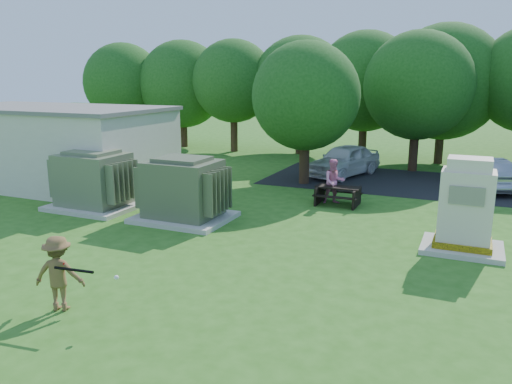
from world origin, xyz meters
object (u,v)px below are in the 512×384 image
at_px(picnic_table, 338,193).
at_px(car_white, 344,160).
at_px(person_at_picnic, 334,182).
at_px(generator_cabinet, 465,211).
at_px(batter, 59,273).
at_px(car_silver_a, 483,173).
at_px(transformer_right, 183,191).
at_px(transformer_left, 94,181).

bearing_deg(picnic_table, car_white, 101.77).
height_order(picnic_table, person_at_picnic, person_at_picnic).
relative_size(picnic_table, person_at_picnic, 0.97).
xyz_separation_m(generator_cabinet, person_at_picnic, (-4.53, 3.57, -0.28)).
distance_m(picnic_table, person_at_picnic, 0.46).
xyz_separation_m(picnic_table, batter, (-2.96, -10.48, 0.35)).
distance_m(batter, car_silver_a, 17.45).
relative_size(person_at_picnic, car_silver_a, 0.41).
bearing_deg(car_white, picnic_table, -59.35).
relative_size(transformer_right, generator_cabinet, 1.18).
xyz_separation_m(generator_cabinet, batter, (-7.30, -7.03, -0.34)).
distance_m(transformer_right, car_silver_a, 12.74).
height_order(person_at_picnic, car_white, person_at_picnic).
bearing_deg(batter, car_silver_a, -137.00).
bearing_deg(picnic_table, generator_cabinet, -38.47).
bearing_deg(car_silver_a, transformer_left, 13.91).
distance_m(transformer_left, transformer_right, 3.70).
distance_m(generator_cabinet, car_white, 10.50).
bearing_deg(transformer_right, batter, -79.93).
distance_m(generator_cabinet, person_at_picnic, 5.78).
relative_size(transformer_right, person_at_picnic, 1.81).
bearing_deg(car_white, transformer_right, -88.66).
height_order(batter, car_silver_a, batter).
bearing_deg(transformer_right, car_white, 72.46).
bearing_deg(transformer_left, car_white, 54.67).
bearing_deg(car_white, generator_cabinet, -39.61).
bearing_deg(transformer_right, generator_cabinet, 3.24).
height_order(transformer_left, car_white, transformer_left).
xyz_separation_m(batter, car_white, (1.81, 15.98, -0.04)).
bearing_deg(transformer_left, car_silver_a, 35.56).
xyz_separation_m(transformer_left, batter, (4.86, -6.56, -0.20)).
xyz_separation_m(picnic_table, person_at_picnic, (-0.19, 0.12, 0.40)).
distance_m(transformer_left, car_silver_a, 15.57).
bearing_deg(transformer_right, car_silver_a, 45.28).
xyz_separation_m(generator_cabinet, car_white, (-5.48, 8.95, -0.37)).
bearing_deg(transformer_right, picnic_table, 43.58).
height_order(car_white, car_silver_a, car_white).
bearing_deg(picnic_table, transformer_left, -153.36).
distance_m(generator_cabinet, picnic_table, 5.58).
relative_size(car_white, car_silver_a, 1.08).
distance_m(transformer_left, car_white, 11.55).
height_order(picnic_table, car_silver_a, car_silver_a).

